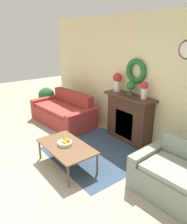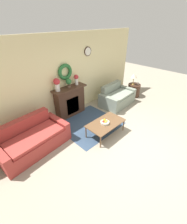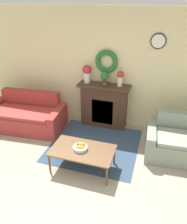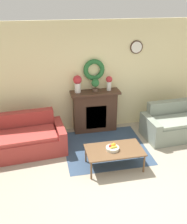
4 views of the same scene
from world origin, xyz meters
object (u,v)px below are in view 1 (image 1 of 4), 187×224
object	(u,v)px
couch_left	(64,113)
potted_plant_floor_by_couch	(47,97)
fireplace	(129,118)
loveseat_right	(186,181)
vase_on_mantel_left	(117,81)
coffee_table	(66,147)
potted_plant_on_mantel	(131,87)
fruit_bowl	(65,142)
vase_on_mantel_right	(144,89)

from	to	relation	value
couch_left	potted_plant_floor_by_couch	bearing A→B (deg)	172.44
fireplace	couch_left	world-z (taller)	fireplace
fireplace	loveseat_right	xyz separation A→B (m)	(1.82, -0.70, -0.24)
vase_on_mantel_left	coffee_table	bearing A→B (deg)	-74.15
loveseat_right	potted_plant_on_mantel	world-z (taller)	potted_plant_on_mantel
fruit_bowl	vase_on_mantel_right	world-z (taller)	vase_on_mantel_right
loveseat_right	fruit_bowl	xyz separation A→B (m)	(-1.81, -0.93, 0.16)
fireplace	potted_plant_floor_by_couch	xyz separation A→B (m)	(-2.88, -0.60, -0.07)
coffee_table	vase_on_mantel_right	bearing A→B (deg)	79.46
coffee_table	fruit_bowl	size ratio (longest dim) A/B	4.33
potted_plant_on_mantel	potted_plant_floor_by_couch	bearing A→B (deg)	-168.60
couch_left	coffee_table	xyz separation A→B (m)	(1.80, -0.99, 0.09)
fruit_bowl	loveseat_right	bearing A→B (deg)	27.24
fireplace	fruit_bowl	xyz separation A→B (m)	(0.00, -1.64, -0.08)
loveseat_right	fruit_bowl	world-z (taller)	loveseat_right
vase_on_mantel_left	loveseat_right	bearing A→B (deg)	-17.57
couch_left	vase_on_mantel_right	xyz separation A→B (m)	(2.11, 0.65, 0.97)
loveseat_right	fruit_bowl	bearing A→B (deg)	-156.32
vase_on_mantel_left	fireplace	bearing A→B (deg)	-0.75
couch_left	vase_on_mantel_left	distance (m)	1.80
fireplace	potted_plant_on_mantel	world-z (taller)	potted_plant_on_mantel
couch_left	loveseat_right	xyz separation A→B (m)	(3.58, -0.05, 0.00)
loveseat_right	fruit_bowl	size ratio (longest dim) A/B	5.73
coffee_table	vase_on_mantel_left	size ratio (longest dim) A/B	2.72
couch_left	coffee_table	world-z (taller)	couch_left
vase_on_mantel_left	potted_plant_floor_by_couch	distance (m)	2.66
couch_left	potted_plant_on_mantel	distance (m)	2.10
fruit_bowl	vase_on_mantel_right	size ratio (longest dim) A/B	0.74
couch_left	vase_on_mantel_right	bearing A→B (deg)	12.42
potted_plant_on_mantel	potted_plant_floor_by_couch	distance (m)	3.04
couch_left	coffee_table	bearing A→B (deg)	-33.60
vase_on_mantel_left	potted_plant_on_mantel	xyz separation A→B (m)	(0.43, -0.02, -0.05)
fruit_bowl	vase_on_mantel_right	bearing A→B (deg)	78.10
fireplace	vase_on_mantel_right	distance (m)	0.81
fireplace	potted_plant_on_mantel	xyz separation A→B (m)	(0.00, -0.01, 0.71)
fireplace	loveseat_right	bearing A→B (deg)	-21.17
couch_left	vase_on_mantel_right	size ratio (longest dim) A/B	5.31
couch_left	fruit_bowl	bearing A→B (deg)	-34.09
vase_on_mantel_left	vase_on_mantel_right	distance (m)	0.77
vase_on_mantel_right	fruit_bowl	bearing A→B (deg)	-101.90
coffee_table	potted_plant_on_mantel	distance (m)	1.84
vase_on_mantel_left	vase_on_mantel_right	bearing A→B (deg)	0.00
fireplace	loveseat_right	world-z (taller)	fireplace
fireplace	vase_on_mantel_left	size ratio (longest dim) A/B	2.90
potted_plant_on_mantel	vase_on_mantel_left	bearing A→B (deg)	177.32
fireplace	vase_on_mantel_left	world-z (taller)	vase_on_mantel_left
loveseat_right	potted_plant_floor_by_couch	size ratio (longest dim) A/B	1.99
coffee_table	fireplace	bearing A→B (deg)	91.54
coffee_table	loveseat_right	bearing A→B (deg)	27.83
vase_on_mantel_right	potted_plant_floor_by_couch	xyz separation A→B (m)	(-3.23, -0.60, -0.80)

